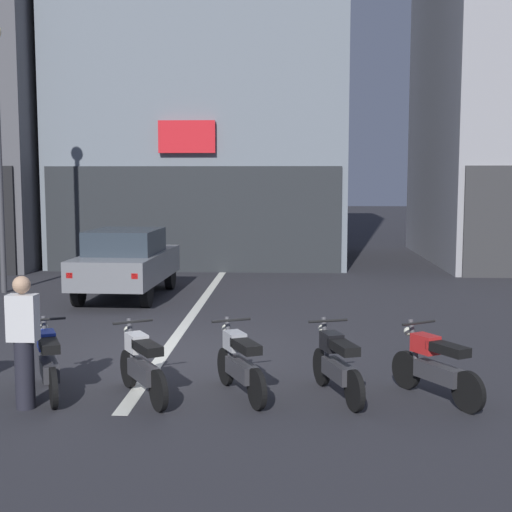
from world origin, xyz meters
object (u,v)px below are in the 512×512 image
at_px(motorcycle_silver_row_centre, 240,362).
at_px(motorcycle_red_row_rightmost, 435,365).
at_px(motorcycle_blue_row_leftmost, 48,361).
at_px(car_grey_crossing_near, 127,261).
at_px(motorcycle_white_row_left_mid, 142,364).
at_px(motorcycle_black_row_right_mid, 337,363).
at_px(person_by_motorcycles, 24,341).

height_order(motorcycle_silver_row_centre, motorcycle_red_row_rightmost, same).
bearing_deg(motorcycle_red_row_rightmost, motorcycle_blue_row_leftmost, -179.48).
distance_m(car_grey_crossing_near, motorcycle_silver_row_centre, 8.27).
bearing_deg(motorcycle_white_row_left_mid, motorcycle_black_row_right_mid, 3.77).
relative_size(car_grey_crossing_near, motorcycle_white_row_left_mid, 2.84).
bearing_deg(motorcycle_blue_row_leftmost, car_grey_crossing_near, 95.42).
height_order(motorcycle_black_row_right_mid, motorcycle_red_row_rightmost, same).
xyz_separation_m(motorcycle_blue_row_leftmost, motorcycle_white_row_left_mid, (1.27, -0.08, 0.00)).
distance_m(motorcycle_red_row_rightmost, person_by_motorcycles, 5.22).
bearing_deg(person_by_motorcycles, motorcycle_silver_row_centre, 13.34).
relative_size(car_grey_crossing_near, person_by_motorcycles, 2.49).
bearing_deg(motorcycle_silver_row_centre, motorcycle_red_row_rightmost, -0.61).
bearing_deg(motorcycle_blue_row_leftmost, motorcycle_red_row_rightmost, 0.52).
bearing_deg(motorcycle_white_row_left_mid, motorcycle_blue_row_leftmost, 176.55).
relative_size(motorcycle_black_row_right_mid, person_by_motorcycles, 0.96).
height_order(car_grey_crossing_near, motorcycle_black_row_right_mid, car_grey_crossing_near).
bearing_deg(person_by_motorcycles, motorcycle_blue_row_leftmost, 79.06).
height_order(car_grey_crossing_near, motorcycle_silver_row_centre, car_grey_crossing_near).
bearing_deg(person_by_motorcycles, motorcycle_black_row_right_mid, 9.35).
relative_size(motorcycle_blue_row_leftmost, motorcycle_red_row_rightmost, 1.06).
relative_size(car_grey_crossing_near, motorcycle_red_row_rightmost, 2.84).
xyz_separation_m(motorcycle_black_row_right_mid, motorcycle_red_row_rightmost, (1.26, -0.04, 0.00)).
distance_m(motorcycle_black_row_right_mid, person_by_motorcycles, 3.98).
distance_m(motorcycle_blue_row_leftmost, person_by_motorcycles, 0.69).
xyz_separation_m(motorcycle_blue_row_leftmost, motorcycle_red_row_rightmost, (5.07, 0.05, 0.00)).
distance_m(car_grey_crossing_near, motorcycle_white_row_left_mid, 8.00).
xyz_separation_m(car_grey_crossing_near, motorcycle_red_row_rightmost, (5.79, -7.61, -0.43)).
xyz_separation_m(motorcycle_white_row_left_mid, person_by_motorcycles, (-1.37, -0.48, 0.40)).
distance_m(motorcycle_blue_row_leftmost, motorcycle_black_row_right_mid, 3.80).
xyz_separation_m(motorcycle_silver_row_centre, motorcycle_black_row_right_mid, (1.27, 0.02, 0.00)).
xyz_separation_m(motorcycle_silver_row_centre, person_by_motorcycles, (-2.64, -0.63, 0.40)).
distance_m(car_grey_crossing_near, motorcycle_red_row_rightmost, 9.58).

